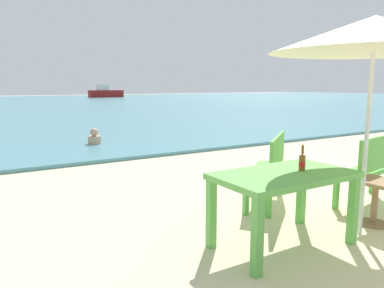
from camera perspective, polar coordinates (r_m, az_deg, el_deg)
ground_plane at (r=4.93m, az=26.33°, el=-11.01°), size 120.00×120.00×0.00m
sea_water at (r=32.68m, az=-24.63°, el=5.51°), size 120.00×50.00×0.08m
picnic_table_green at (r=3.80m, az=14.00°, el=-5.89°), size 1.40×0.80×0.76m
beer_bottle_amber at (r=3.88m, az=16.61°, el=-2.60°), size 0.07×0.07×0.26m
patio_umbrella at (r=4.29m, az=26.29°, el=14.91°), size 2.10×2.10×2.30m
side_table_wood at (r=4.80m, az=26.38°, el=-7.11°), size 0.44×0.44×0.54m
bench_green_left at (r=5.11m, az=11.95°, el=-3.22°), size 1.16×1.03×0.95m
bench_green_right at (r=5.57m, az=26.04°, el=-2.95°), size 1.24×0.56×0.95m
swimmer_person at (r=10.09m, az=-14.81°, el=0.96°), size 0.34×0.34×0.41m
boat_ferry at (r=48.37m, az=-13.17°, el=7.70°), size 4.26×1.16×1.55m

